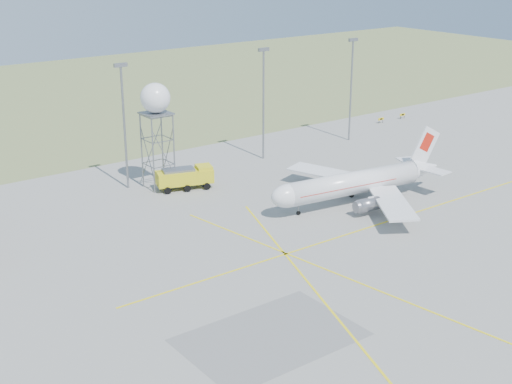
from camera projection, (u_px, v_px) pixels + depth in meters
grass_strip at (28, 103)px, 178.81m from camera, size 400.00×120.00×0.03m
mast_b at (124, 116)px, 113.28m from camera, size 2.20×0.50×20.50m
mast_c at (263, 95)px, 129.09m from camera, size 2.20×0.50×20.50m
mast_d at (351, 81)px, 141.51m from camera, size 2.20×0.50×20.50m
taxi_sign_near at (381, 119)px, 158.57m from camera, size 1.60×0.17×1.20m
taxi_sign_far at (403, 115)px, 162.53m from camera, size 1.60×0.17×1.20m
airliner_main at (355, 183)px, 109.35m from camera, size 31.37×30.27×10.68m
radar_tower at (157, 130)px, 114.29m from camera, size 4.80×4.80×17.37m
fire_truck at (186, 178)px, 116.37m from camera, size 9.67×5.81×3.67m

